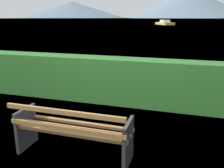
% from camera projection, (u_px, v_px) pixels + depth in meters
% --- Properties ---
extents(ground_plane, '(1400.00, 1400.00, 0.00)m').
position_uv_depth(ground_plane, '(75.00, 154.00, 3.73)').
color(ground_plane, olive).
extents(water_surface, '(620.00, 620.00, 0.00)m').
position_uv_depth(water_surface, '(187.00, 19.00, 286.83)').
color(water_surface, '#6B8EA3').
rests_on(water_surface, ground_plane).
extents(park_bench, '(1.79, 0.57, 0.87)m').
position_uv_depth(park_bench, '(72.00, 131.00, 3.55)').
color(park_bench, olive).
rests_on(park_bench, ground_plane).
extents(hedge_row, '(10.37, 0.60, 1.12)m').
position_uv_depth(hedge_row, '(118.00, 81.00, 5.86)').
color(hedge_row, '#2D6B28').
rests_on(hedge_row, ground_plane).
extents(fishing_boat_near, '(6.06, 8.78, 1.35)m').
position_uv_depth(fishing_boat_near, '(165.00, 23.00, 66.18)').
color(fishing_boat_near, gold).
rests_on(fishing_boat_near, water_surface).
extents(distant_hills, '(783.28, 303.36, 64.22)m').
position_uv_depth(distant_hills, '(198.00, 4.00, 506.39)').
color(distant_hills, slate).
rests_on(distant_hills, ground_plane).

